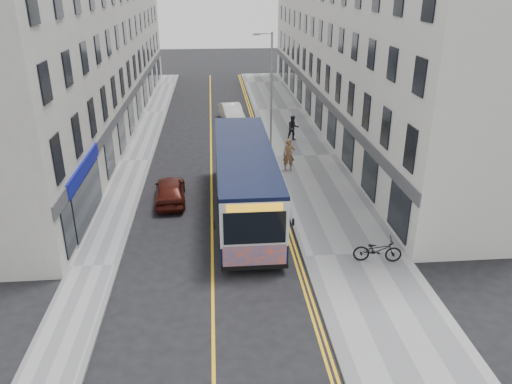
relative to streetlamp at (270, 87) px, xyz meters
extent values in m
plane|color=black|center=(-4.17, -14.00, -4.38)|extent=(140.00, 140.00, 0.00)
cube|color=#939396|center=(2.08, -2.00, -4.32)|extent=(4.50, 64.00, 0.12)
cube|color=#939396|center=(-9.17, -2.00, -4.32)|extent=(2.00, 64.00, 0.12)
cube|color=slate|center=(-0.17, -2.00, -4.32)|extent=(0.18, 64.00, 0.13)
cube|color=slate|center=(-8.17, -2.00, -4.32)|extent=(0.18, 64.00, 0.13)
cube|color=#F5AE15|center=(-4.17, -2.00, -4.38)|extent=(0.12, 64.00, 0.01)
cube|color=#F5AE15|center=(-0.62, -2.00, -4.38)|extent=(0.10, 64.00, 0.01)
cube|color=#F5AE15|center=(-0.42, -2.00, -4.38)|extent=(0.10, 64.00, 0.01)
cube|color=silver|center=(7.33, 7.00, 2.12)|extent=(6.00, 46.00, 13.00)
cube|color=beige|center=(-13.17, 7.00, 2.12)|extent=(6.00, 46.00, 13.00)
cylinder|color=#95999E|center=(0.08, 0.00, -0.38)|extent=(0.14, 0.14, 8.00)
cylinder|color=#95999E|center=(-0.42, 0.00, 3.52)|extent=(1.00, 0.08, 0.08)
cube|color=#95999E|center=(-0.92, 0.00, 3.47)|extent=(0.50, 0.18, 0.12)
cube|color=black|center=(-2.46, -10.49, -3.51)|extent=(2.73, 12.00, 0.98)
cube|color=silver|center=(-2.46, -10.49, -2.04)|extent=(2.73, 12.00, 1.96)
cube|color=black|center=(-2.46, -10.49, -0.97)|extent=(2.75, 12.00, 0.17)
cube|color=black|center=(-3.84, -9.83, -2.26)|extent=(0.04, 9.38, 1.25)
cube|color=black|center=(-1.07, -9.83, -2.26)|extent=(0.04, 9.38, 1.25)
cube|color=black|center=(-2.46, -16.50, -2.15)|extent=(2.45, 0.04, 1.36)
cube|color=#FD5915|center=(-2.46, -16.50, -3.46)|extent=(2.56, 0.04, 1.04)
cube|color=gold|center=(-2.46, -16.51, -1.27)|extent=(2.18, 0.04, 0.31)
cylinder|color=black|center=(-3.69, -14.09, -3.84)|extent=(0.31, 1.09, 1.09)
cylinder|color=black|center=(-1.22, -14.09, -3.84)|extent=(0.31, 1.09, 1.09)
cylinder|color=black|center=(-3.69, -8.09, -3.84)|extent=(0.31, 1.09, 1.09)
cylinder|color=black|center=(-1.22, -8.09, -3.84)|extent=(0.31, 1.09, 1.09)
cylinder|color=black|center=(-3.69, -6.13, -3.84)|extent=(0.31, 1.09, 1.09)
cylinder|color=black|center=(-1.22, -6.13, -3.84)|extent=(0.31, 1.09, 1.09)
imported|color=black|center=(2.79, -15.89, -3.73)|extent=(2.11, 1.00, 1.07)
imported|color=brown|center=(0.66, -4.70, -3.25)|extent=(0.74, 0.49, 2.02)
imported|color=#222227|center=(1.91, 1.54, -3.34)|extent=(0.98, 0.81, 1.85)
imported|color=silver|center=(-2.37, 7.59, -3.65)|extent=(2.15, 4.64, 1.47)
imported|color=#45120B|center=(-6.38, -8.66, -3.70)|extent=(1.83, 4.08, 1.36)
camera|label=1|loc=(-3.90, -33.73, 6.79)|focal=35.00mm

